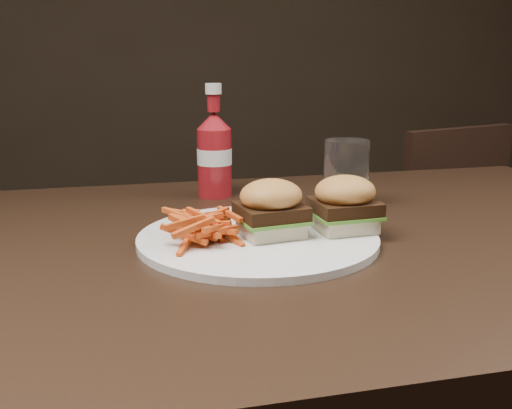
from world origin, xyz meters
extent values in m
cube|color=black|center=(0.00, 0.00, 0.73)|extent=(1.20, 0.80, 0.04)
cube|color=black|center=(0.53, 0.71, 0.43)|extent=(0.45, 0.45, 0.03)
cylinder|color=white|center=(-0.09, -0.02, 0.76)|extent=(0.32, 0.32, 0.01)
cube|color=beige|center=(-0.07, -0.03, 0.77)|extent=(0.08, 0.08, 0.02)
cube|color=#FBEABF|center=(0.03, -0.03, 0.77)|extent=(0.08, 0.07, 0.02)
cylinder|color=maroon|center=(-0.10, 0.26, 0.81)|extent=(0.07, 0.07, 0.12)
cylinder|color=white|center=(0.10, 0.13, 0.81)|extent=(0.09, 0.09, 0.11)
camera|label=1|loc=(-0.28, -0.77, 0.99)|focal=42.00mm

